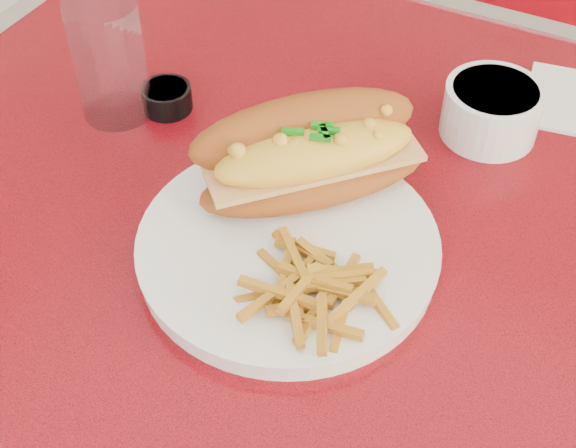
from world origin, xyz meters
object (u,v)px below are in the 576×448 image
at_px(sauce_cup_left, 167,97).
at_px(diner_table, 424,359).
at_px(water_tumbler, 109,60).
at_px(booth_bench_far, 554,144).
at_px(gravy_ramekin, 492,109).
at_px(fork, 344,197).
at_px(dinner_plate, 288,248).
at_px(mac_hoagie, 310,153).

bearing_deg(sauce_cup_left, diner_table, -10.14).
bearing_deg(water_tumbler, diner_table, -4.74).
bearing_deg(sauce_cup_left, booth_bench_far, 66.13).
xyz_separation_m(diner_table, gravy_ramekin, (-0.02, 0.18, 0.19)).
relative_size(fork, sauce_cup_left, 2.05).
bearing_deg(dinner_plate, water_tumbler, 158.75).
bearing_deg(booth_bench_far, dinner_plate, -97.93).
height_order(diner_table, fork, fork).
height_order(booth_bench_far, dinner_plate, booth_bench_far).
distance_m(booth_bench_far, dinner_plate, 1.01).
bearing_deg(gravy_ramekin, water_tumbler, -157.56).
xyz_separation_m(fork, gravy_ramekin, (0.08, 0.17, 0.01)).
xyz_separation_m(sauce_cup_left, water_tumbler, (-0.04, -0.03, 0.05)).
bearing_deg(fork, water_tumbler, 55.91).
bearing_deg(gravy_ramekin, sauce_cup_left, -159.22).
xyz_separation_m(gravy_ramekin, water_tumbler, (-0.35, -0.15, 0.03)).
xyz_separation_m(booth_bench_far, gravy_ramekin, (-0.02, -0.63, 0.51)).
relative_size(gravy_ramekin, water_tumbler, 0.91).
relative_size(diner_table, mac_hoagie, 5.49).
distance_m(booth_bench_far, mac_hoagie, 0.98).
distance_m(fork, gravy_ramekin, 0.19).
height_order(mac_hoagie, gravy_ramekin, mac_hoagie).
xyz_separation_m(mac_hoagie, water_tumbler, (-0.24, 0.03, 0.01)).
height_order(mac_hoagie, water_tumbler, water_tumbler).
relative_size(booth_bench_far, mac_hoagie, 5.36).
distance_m(mac_hoagie, gravy_ramekin, 0.21).
height_order(mac_hoagie, fork, mac_hoagie).
bearing_deg(dinner_plate, mac_hoagie, 101.78).
bearing_deg(water_tumbler, booth_bench_far, 64.26).
height_order(dinner_plate, water_tumbler, water_tumbler).
height_order(dinner_plate, gravy_ramekin, gravy_ramekin).
xyz_separation_m(dinner_plate, water_tumbler, (-0.25, 0.10, 0.05)).
height_order(booth_bench_far, water_tumbler, booth_bench_far).
xyz_separation_m(booth_bench_far, sauce_cup_left, (-0.33, -0.75, 0.50)).
height_order(fork, gravy_ramekin, gravy_ramekin).
height_order(mac_hoagie, sauce_cup_left, mac_hoagie).
bearing_deg(diner_table, fork, 177.50).
distance_m(sauce_cup_left, water_tumbler, 0.07).
relative_size(mac_hoagie, sauce_cup_left, 3.80).
relative_size(booth_bench_far, gravy_ramekin, 10.41).
distance_m(gravy_ramekin, sauce_cup_left, 0.33).
xyz_separation_m(mac_hoagie, gravy_ramekin, (0.12, 0.17, -0.03)).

